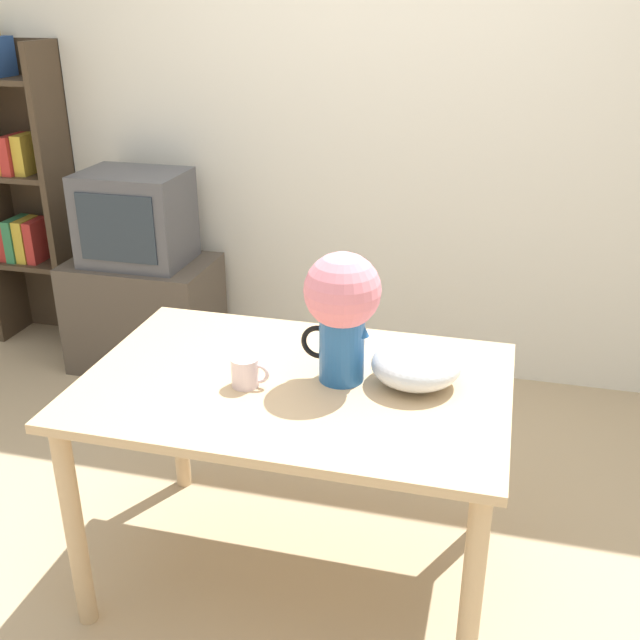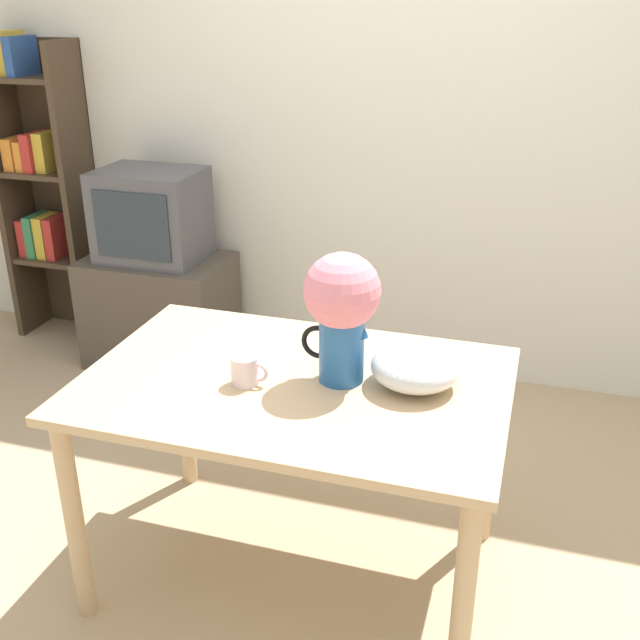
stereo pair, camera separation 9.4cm
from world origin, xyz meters
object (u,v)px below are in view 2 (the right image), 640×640
white_bowl (416,367)px  tv_set (151,216)px  coffee_mug (246,370)px  flower_vase (342,306)px

white_bowl → tv_set: size_ratio=0.53×
coffee_mug → tv_set: tv_set is taller
flower_vase → white_bowl: size_ratio=1.50×
flower_vase → tv_set: flower_vase is taller
tv_set → flower_vase: bearing=-43.5°
flower_vase → white_bowl: 0.29m
coffee_mug → tv_set: 1.78m
coffee_mug → tv_set: (-1.09, 1.41, 0.01)m
white_bowl → flower_vase: bearing=-172.5°
flower_vase → coffee_mug: flower_vase is taller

